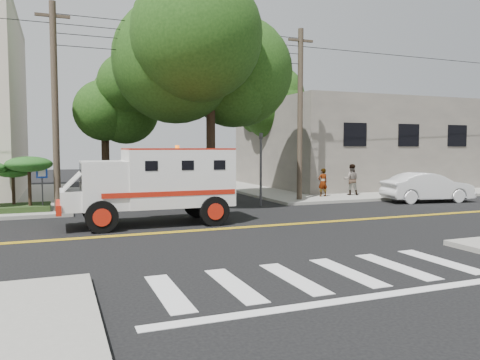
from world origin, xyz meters
name	(u,v)px	position (x,y,z in m)	size (l,w,h in m)	color
ground	(227,229)	(0.00, 0.00, 0.00)	(100.00, 100.00, 0.00)	black
sidewalk_ne	(338,186)	(13.50, 13.50, 0.07)	(17.00, 17.00, 0.15)	gray
building_right	(352,144)	(15.00, 14.00, 3.15)	(14.00, 12.00, 6.00)	#655E56
utility_pole_left	(55,109)	(-5.60, 6.00, 4.50)	(0.28, 0.28, 9.00)	#382D23
utility_pole_right	(300,116)	(6.30, 6.20, 4.50)	(0.28, 0.28, 9.00)	#382D23
tree_main	(221,58)	(1.94, 6.21, 7.20)	(6.08, 5.70, 9.85)	black
tree_left	(111,97)	(-2.68, 11.79, 5.73)	(4.48, 4.20, 7.70)	black
tree_right	(267,103)	(8.84, 15.77, 6.09)	(4.80, 4.50, 8.20)	black
traffic_signal	(261,161)	(3.80, 5.60, 2.23)	(0.15, 0.18, 3.60)	#3F3F42
accessibility_sign	(42,183)	(-6.20, 6.17, 1.37)	(0.45, 0.10, 2.02)	#3F3F42
palm_planter	(11,176)	(-7.44, 6.62, 1.65)	(3.52, 2.63, 2.36)	#1E3314
armored_truck	(156,181)	(-2.15, 1.86, 1.63)	(6.29, 2.58, 2.86)	silver
parked_sedan	(427,187)	(12.65, 3.80, 0.77)	(1.64, 4.70, 1.55)	silver
pedestrian_a	(323,182)	(8.22, 7.01, 0.94)	(0.57, 0.38, 1.57)	gray
pedestrian_b	(351,180)	(10.19, 7.13, 1.04)	(0.86, 0.67, 1.78)	gray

